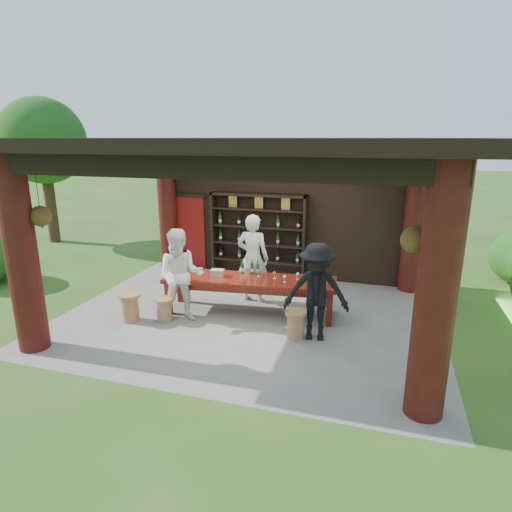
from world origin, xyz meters
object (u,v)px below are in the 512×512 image
(stool_near_left, at_px, (164,309))
(stool_far_left, at_px, (130,307))
(stool_near_right, at_px, (296,324))
(napkin_basket, at_px, (217,273))
(guest_woman, at_px, (181,276))
(guest_man, at_px, (316,292))
(wine_shelf, at_px, (258,236))
(host, at_px, (253,258))
(tasting_table, at_px, (250,284))

(stool_near_left, height_order, stool_far_left, stool_far_left)
(stool_near_left, relative_size, stool_near_right, 0.92)
(stool_near_left, height_order, napkin_basket, napkin_basket)
(guest_woman, xyz_separation_m, guest_man, (2.65, -0.03, -0.04))
(wine_shelf, relative_size, guest_man, 1.39)
(host, height_order, napkin_basket, host)
(napkin_basket, bearing_deg, wine_shelf, 85.99)
(guest_woman, height_order, napkin_basket, guest_woman)
(stool_far_left, relative_size, host, 0.29)
(host, height_order, guest_woman, host)
(stool_near_right, relative_size, napkin_basket, 1.99)
(stool_far_left, bearing_deg, guest_man, 4.72)
(stool_near_right, bearing_deg, stool_near_left, -179.49)
(host, height_order, guest_man, host)
(stool_near_left, bearing_deg, stool_near_right, 0.51)
(stool_near_left, xyz_separation_m, host, (1.33, 1.58, 0.72))
(tasting_table, distance_m, guest_woman, 1.41)
(tasting_table, height_order, host, host)
(stool_near_right, height_order, napkin_basket, napkin_basket)
(guest_woman, distance_m, guest_man, 2.65)
(tasting_table, distance_m, guest_man, 1.69)
(stool_near_right, distance_m, napkin_basket, 2.06)
(host, bearing_deg, wine_shelf, -75.48)
(stool_near_left, bearing_deg, stool_far_left, -163.58)
(host, bearing_deg, napkin_basket, 57.30)
(stool_near_left, xyz_separation_m, napkin_basket, (0.81, 0.82, 0.57))
(guest_man, xyz_separation_m, napkin_basket, (-2.16, 0.71, -0.07))
(tasting_table, xyz_separation_m, guest_man, (1.48, -0.77, 0.25))
(napkin_basket, bearing_deg, guest_woman, -125.40)
(stool_far_left, bearing_deg, stool_near_left, 16.42)
(stool_far_left, height_order, guest_man, guest_man)
(host, relative_size, napkin_basket, 7.47)
(stool_near_left, bearing_deg, guest_woman, 23.27)
(stool_near_right, relative_size, guest_man, 0.29)
(stool_far_left, distance_m, guest_woman, 1.20)
(host, xyz_separation_m, napkin_basket, (-0.53, -0.77, -0.15))
(tasting_table, relative_size, host, 1.84)
(guest_woman, bearing_deg, napkin_basket, 34.84)
(wine_shelf, distance_m, stool_near_left, 3.45)
(wine_shelf, bearing_deg, guest_woman, -101.98)
(stool_near_left, bearing_deg, wine_shelf, 73.13)
(wine_shelf, distance_m, guest_man, 3.69)
(tasting_table, bearing_deg, stool_far_left, -153.28)
(stool_far_left, relative_size, guest_man, 0.32)
(wine_shelf, height_order, stool_far_left, wine_shelf)
(guest_woman, bearing_deg, stool_near_left, -176.49)
(stool_near_left, height_order, host, host)
(host, distance_m, guest_woman, 1.77)
(tasting_table, distance_m, stool_near_left, 1.77)
(stool_near_left, distance_m, guest_man, 3.04)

